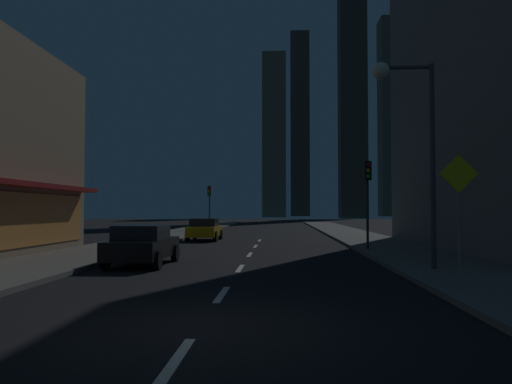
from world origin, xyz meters
TOP-DOWN VIEW (x-y plane):
  - ground_plane at (0.00, 32.00)m, footprint 78.00×136.00m
  - sidewalk_right at (7.00, 32.00)m, footprint 4.00×76.00m
  - sidewalk_left at (-7.00, 32.00)m, footprint 4.00×76.00m
  - lane_marking_center at (0.00, 11.00)m, footprint 0.16×28.20m
  - skyscraper_distant_tall at (-0.45, 133.73)m, footprint 6.67×8.90m
  - skyscraper_distant_mid at (7.91, 158.58)m, footprint 6.30×5.24m
  - skyscraper_distant_short at (18.87, 112.61)m, footprint 6.42×6.40m
  - skyscraper_distant_slender at (37.11, 155.14)m, footprint 6.46×8.80m
  - car_parked_near at (-3.60, 9.24)m, footprint 1.98×4.24m
  - car_parked_far at (-3.60, 23.88)m, footprint 1.98×4.24m
  - fire_hydrant_far_left at (-5.90, 18.83)m, footprint 0.42×0.30m
  - traffic_light_near_right at (5.50, 15.17)m, footprint 0.32×0.48m
  - traffic_light_far_left at (-5.50, 39.19)m, footprint 0.32×0.48m
  - street_lamp_right at (5.38, 7.42)m, footprint 1.96×0.56m
  - pedestrian_crossing_sign at (5.60, 3.45)m, footprint 0.91×0.08m

SIDE VIEW (x-z plane):
  - ground_plane at x=0.00m, z-range -0.10..0.00m
  - lane_marking_center at x=0.00m, z-range 0.00..0.01m
  - sidewalk_right at x=7.00m, z-range 0.00..0.15m
  - sidewalk_left at x=-7.00m, z-range 0.00..0.15m
  - fire_hydrant_far_left at x=-5.90m, z-range 0.13..0.78m
  - car_parked_near at x=-3.60m, z-range 0.02..1.47m
  - car_parked_far at x=-3.60m, z-range 0.02..1.47m
  - pedestrian_crossing_sign at x=5.60m, z-range 0.44..3.59m
  - traffic_light_near_right at x=5.50m, z-range 1.09..5.29m
  - traffic_light_far_left at x=-5.50m, z-range 1.09..5.29m
  - street_lamp_right at x=5.38m, z-range 1.78..8.36m
  - skyscraper_distant_tall at x=-0.45m, z-range 0.00..46.61m
  - skyscraper_distant_mid at x=7.91m, z-range 0.00..62.12m
  - skyscraper_distant_slender at x=37.11m, z-range 0.00..64.73m
  - skyscraper_distant_short at x=18.87m, z-range 0.00..68.41m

